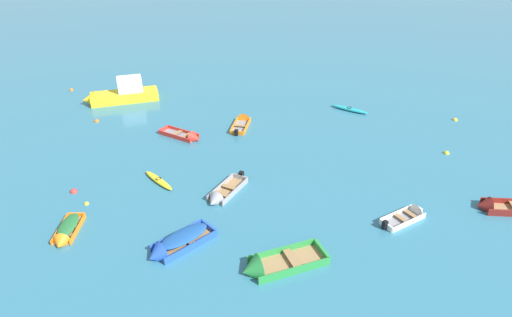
% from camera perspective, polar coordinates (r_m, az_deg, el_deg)
% --- Properties ---
extents(motor_launch_yellow_midfield_right, '(7.37, 3.32, 2.70)m').
position_cam_1_polar(motor_launch_yellow_midfield_right, '(44.60, -17.58, 8.14)').
color(motor_launch_yellow_midfield_right, yellow).
rests_on(motor_launch_yellow_midfield_right, ground_plane).
extents(rowboat_orange_near_right, '(1.29, 3.07, 1.00)m').
position_cam_1_polar(rowboat_orange_near_right, '(27.22, -23.91, -9.01)').
color(rowboat_orange_near_right, '#99754C').
rests_on(rowboat_orange_near_right, ground_plane).
extents(rowboat_white_midfield_left, '(3.35, 2.35, 0.99)m').
position_cam_1_polar(rowboat_white_midfield_left, '(28.10, 19.87, -6.97)').
color(rowboat_white_midfield_left, gray).
rests_on(rowboat_white_midfield_left, ground_plane).
extents(rowboat_blue_center, '(4.02, 3.57, 1.35)m').
position_cam_1_polar(rowboat_blue_center, '(24.47, -10.85, -11.16)').
color(rowboat_blue_center, '#99754C').
rests_on(rowboat_blue_center, ground_plane).
extents(rowboat_green_near_camera, '(4.90, 2.87, 1.57)m').
position_cam_1_polar(rowboat_green_near_camera, '(22.97, 1.24, -14.17)').
color(rowboat_green_near_camera, '#99754C').
rests_on(rowboat_green_near_camera, ground_plane).
extents(rowboat_grey_distant_center, '(3.02, 3.74, 1.12)m').
position_cam_1_polar(rowboat_grey_distant_center, '(28.13, -4.71, -4.96)').
color(rowboat_grey_distant_center, '#99754C').
rests_on(rowboat_grey_distant_center, ground_plane).
extents(rowboat_maroon_cluster_inner, '(4.03, 1.86, 1.21)m').
position_cam_1_polar(rowboat_maroon_cluster_inner, '(30.86, 29.17, -5.64)').
color(rowboat_maroon_cluster_inner, '#99754C').
rests_on(rowboat_maroon_cluster_inner, ground_plane).
extents(kayak_turquoise_far_left, '(3.19, 2.72, 0.34)m').
position_cam_1_polar(kayak_turquoise_far_left, '(41.60, 12.26, 6.42)').
color(kayak_turquoise_far_left, teal).
rests_on(kayak_turquoise_far_left, ground_plane).
extents(rowboat_red_outer_right, '(3.78, 3.17, 1.10)m').
position_cam_1_polar(rowboat_red_outer_right, '(35.81, -8.90, 2.82)').
color(rowboat_red_outer_right, gray).
rests_on(rowboat_red_outer_right, ground_plane).
extents(kayak_yellow_near_left, '(2.39, 2.84, 0.30)m').
position_cam_1_polar(kayak_yellow_near_left, '(30.42, -12.78, -2.83)').
color(kayak_yellow_near_left, yellow).
rests_on(kayak_yellow_near_left, ground_plane).
extents(rowboat_orange_far_back, '(2.04, 3.73, 1.11)m').
position_cam_1_polar(rowboat_orange_far_back, '(38.18, -1.77, 4.94)').
color(rowboat_orange_far_back, gray).
rests_on(rowboat_orange_far_back, ground_plane).
extents(mooring_buoy_between_boats_right, '(0.41, 0.41, 0.41)m').
position_cam_1_polar(mooring_buoy_between_boats_right, '(49.70, -23.25, 8.31)').
color(mooring_buoy_between_boats_right, orange).
rests_on(mooring_buoy_between_boats_right, ground_plane).
extents(mooring_buoy_central, '(0.43, 0.43, 0.43)m').
position_cam_1_polar(mooring_buoy_central, '(36.37, 23.90, 0.61)').
color(mooring_buoy_central, yellow).
rests_on(mooring_buoy_central, ground_plane).
extents(mooring_buoy_trailing, '(0.32, 0.32, 0.32)m').
position_cam_1_polar(mooring_buoy_trailing, '(29.65, -21.52, -5.63)').
color(mooring_buoy_trailing, yellow).
rests_on(mooring_buoy_trailing, ground_plane).
extents(mooring_buoy_outer_edge, '(0.44, 0.44, 0.44)m').
position_cam_1_polar(mooring_buoy_outer_edge, '(42.68, 24.84, 4.62)').
color(mooring_buoy_outer_edge, yellow).
rests_on(mooring_buoy_outer_edge, ground_plane).
extents(mooring_buoy_far_field, '(0.48, 0.48, 0.48)m').
position_cam_1_polar(mooring_buoy_far_field, '(31.20, -22.97, -4.10)').
color(mooring_buoy_far_field, red).
rests_on(mooring_buoy_far_field, ground_plane).
extents(mooring_buoy_midfield, '(0.43, 0.43, 0.43)m').
position_cam_1_polar(mooring_buoy_midfield, '(41.07, -20.34, 4.62)').
color(mooring_buoy_midfield, orange).
rests_on(mooring_buoy_midfield, ground_plane).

